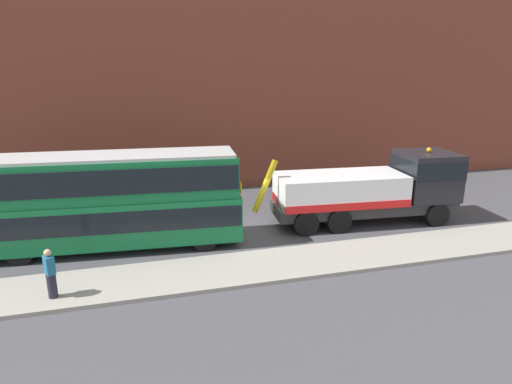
# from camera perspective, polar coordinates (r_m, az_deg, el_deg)

# --- Properties ---
(ground_plane) EXTENTS (120.00, 120.00, 0.00)m
(ground_plane) POSITION_cam_1_polar(r_m,az_deg,el_deg) (21.18, -0.27, -4.77)
(ground_plane) COLOR #424247
(near_kerb) EXTENTS (60.00, 2.80, 0.15)m
(near_kerb) POSITION_cam_1_polar(r_m,az_deg,el_deg) (17.45, 3.37, -9.27)
(near_kerb) COLOR gray
(near_kerb) RESTS_ON ground_plane
(building_facade) EXTENTS (60.00, 1.50, 16.00)m
(building_facade) POSITION_cam_1_polar(r_m,az_deg,el_deg) (27.59, -4.81, 17.13)
(building_facade) COLOR brown
(building_facade) RESTS_ON ground_plane
(recovery_tow_truck) EXTENTS (10.22, 3.33, 3.67)m
(recovery_tow_truck) POSITION_cam_1_polar(r_m,az_deg,el_deg) (22.32, 15.07, 0.51)
(recovery_tow_truck) COLOR #2D2D2D
(recovery_tow_truck) RESTS_ON ground_plane
(double_decker_bus) EXTENTS (11.17, 3.40, 4.06)m
(double_decker_bus) POSITION_cam_1_polar(r_m,az_deg,el_deg) (19.32, -18.66, -0.73)
(double_decker_bus) COLOR #146B38
(double_decker_bus) RESTS_ON ground_plane
(pedestrian_onlooker) EXTENTS (0.41, 0.47, 1.71)m
(pedestrian_onlooker) POSITION_cam_1_polar(r_m,az_deg,el_deg) (16.07, -25.06, -9.61)
(pedestrian_onlooker) COLOR #232333
(pedestrian_onlooker) RESTS_ON near_kerb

